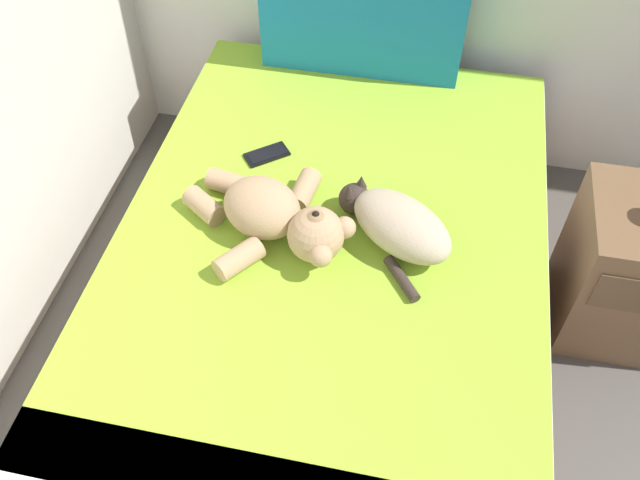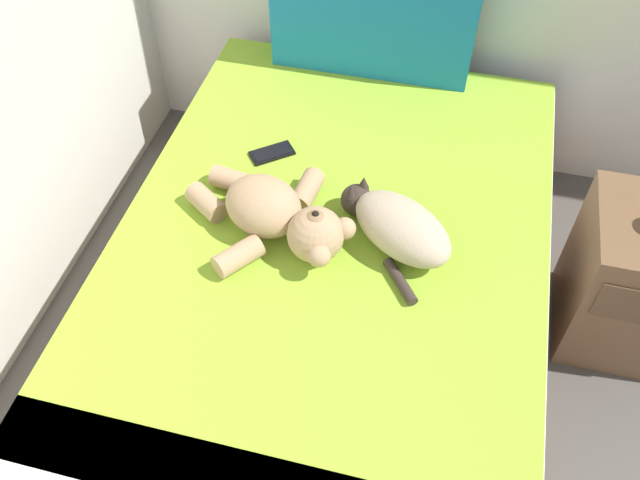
{
  "view_description": "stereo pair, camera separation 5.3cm",
  "coord_description": "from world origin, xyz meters",
  "px_view_note": "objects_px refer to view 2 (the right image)",
  "views": [
    {
      "loc": [
        1.28,
        1.51,
        2.06
      ],
      "look_at": [
        1.03,
        2.76,
        0.56
      ],
      "focal_mm": 37.29,
      "sensor_mm": 36.0,
      "label": 1
    },
    {
      "loc": [
        1.33,
        1.52,
        2.06
      ],
      "look_at": [
        1.03,
        2.76,
        0.56
      ],
      "focal_mm": 37.29,
      "sensor_mm": 36.0,
      "label": 2
    }
  ],
  "objects_px": {
    "teddy_bear": "(278,215)",
    "nightstand": "(640,281)",
    "cell_phone": "(272,153)",
    "bed": "(328,293)",
    "patterned_cushion": "(373,15)",
    "cat": "(397,226)"
  },
  "relations": [
    {
      "from": "cat",
      "to": "teddy_bear",
      "type": "height_order",
      "value": "teddy_bear"
    },
    {
      "from": "cell_phone",
      "to": "bed",
      "type": "bearing_deg",
      "value": -50.09
    },
    {
      "from": "teddy_bear",
      "to": "bed",
      "type": "bearing_deg",
      "value": -0.41
    },
    {
      "from": "bed",
      "to": "cat",
      "type": "distance_m",
      "value": 0.39
    },
    {
      "from": "cat",
      "to": "nightstand",
      "type": "height_order",
      "value": "cat"
    },
    {
      "from": "patterned_cushion",
      "to": "cell_phone",
      "type": "height_order",
      "value": "patterned_cushion"
    },
    {
      "from": "teddy_bear",
      "to": "nightstand",
      "type": "bearing_deg",
      "value": 13.61
    },
    {
      "from": "cat",
      "to": "teddy_bear",
      "type": "xyz_separation_m",
      "value": [
        -0.35,
        -0.05,
        0.01
      ]
    },
    {
      "from": "patterned_cushion",
      "to": "bed",
      "type": "bearing_deg",
      "value": -86.67
    },
    {
      "from": "cell_phone",
      "to": "nightstand",
      "type": "xyz_separation_m",
      "value": [
        1.29,
        -0.05,
        -0.25
      ]
    },
    {
      "from": "patterned_cushion",
      "to": "teddy_bear",
      "type": "distance_m",
      "value": 0.93
    },
    {
      "from": "patterned_cushion",
      "to": "cell_phone",
      "type": "distance_m",
      "value": 0.66
    },
    {
      "from": "patterned_cushion",
      "to": "cat",
      "type": "xyz_separation_m",
      "value": [
        0.25,
        -0.86,
        -0.15
      ]
    },
    {
      "from": "cell_phone",
      "to": "nightstand",
      "type": "bearing_deg",
      "value": -2.38
    },
    {
      "from": "bed",
      "to": "nightstand",
      "type": "xyz_separation_m",
      "value": [
        1.01,
        0.28,
        0.02
      ]
    },
    {
      "from": "teddy_bear",
      "to": "nightstand",
      "type": "xyz_separation_m",
      "value": [
        1.16,
        0.28,
        -0.32
      ]
    },
    {
      "from": "bed",
      "to": "cat",
      "type": "height_order",
      "value": "cat"
    },
    {
      "from": "patterned_cushion",
      "to": "cat",
      "type": "height_order",
      "value": "patterned_cushion"
    },
    {
      "from": "bed",
      "to": "patterned_cushion",
      "type": "relative_size",
      "value": 2.69
    },
    {
      "from": "cat",
      "to": "cell_phone",
      "type": "relative_size",
      "value": 2.51
    },
    {
      "from": "nightstand",
      "to": "cell_phone",
      "type": "bearing_deg",
      "value": 177.62
    },
    {
      "from": "patterned_cushion",
      "to": "cell_phone",
      "type": "bearing_deg",
      "value": -111.7
    }
  ]
}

